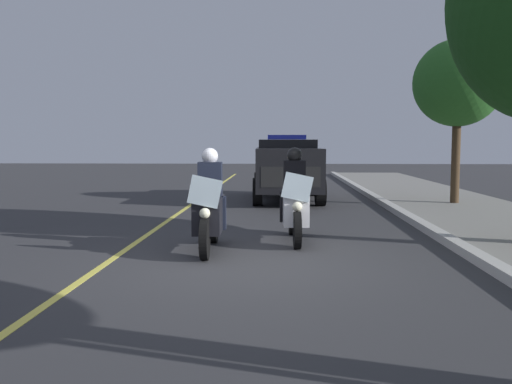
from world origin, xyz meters
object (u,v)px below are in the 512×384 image
(police_motorcycle_lead_right, at_px, (295,203))
(tree_far_back, at_px, (458,84))
(police_suv, at_px, (287,166))
(police_motorcycle_lead_left, at_px, (209,209))

(police_motorcycle_lead_right, bearing_deg, tree_far_back, 141.42)
(police_suv, distance_m, tree_far_back, 5.53)
(police_motorcycle_lead_left, height_order, police_suv, police_suv)
(police_suv, bearing_deg, police_motorcycle_lead_left, -9.46)
(police_suv, bearing_deg, tree_far_back, 73.16)
(police_motorcycle_lead_left, relative_size, police_motorcycle_lead_right, 1.00)
(police_motorcycle_lead_left, height_order, police_motorcycle_lead_right, same)
(police_motorcycle_lead_right, bearing_deg, police_motorcycle_lead_left, -56.10)
(police_motorcycle_lead_right, relative_size, police_suv, 0.43)
(police_motorcycle_lead_left, xyz_separation_m, police_motorcycle_lead_right, (-0.98, 1.45, 0.00))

